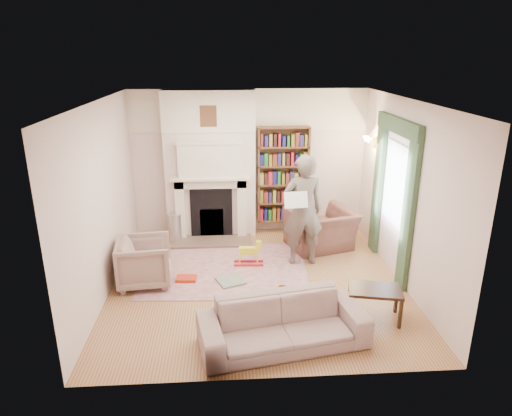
{
  "coord_description": "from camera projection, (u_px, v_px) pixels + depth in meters",
  "views": [
    {
      "loc": [
        -0.44,
        -6.42,
        3.45
      ],
      "look_at": [
        0.0,
        0.25,
        1.15
      ],
      "focal_mm": 32.0,
      "sensor_mm": 36.0,
      "label": 1
    }
  ],
  "objects": [
    {
      "name": "paraffin_heater",
      "position": [
        175.0,
        228.0,
        8.67
      ],
      "size": [
        0.3,
        0.3,
        0.55
      ],
      "primitive_type": "cylinder",
      "rotation": [
        0.0,
        0.0,
        0.3
      ],
      "color": "#B9BAC1",
      "rests_on": "floor"
    },
    {
      "name": "board_game",
      "position": [
        231.0,
        281.0,
        7.18
      ],
      "size": [
        0.51,
        0.51,
        0.03
      ],
      "primitive_type": "cube",
      "rotation": [
        0.0,
        0.0,
        0.38
      ],
      "color": "gold",
      "rests_on": "rug"
    },
    {
      "name": "bookcase",
      "position": [
        283.0,
        175.0,
        8.86
      ],
      "size": [
        1.0,
        0.24,
        1.85
      ],
      "primitive_type": "cube",
      "color": "brown",
      "rests_on": "floor"
    },
    {
      "name": "curtain_left",
      "position": [
        408.0,
        214.0,
        6.67
      ],
      "size": [
        0.07,
        0.32,
        2.4
      ],
      "primitive_type": "cube",
      "color": "#2C432B",
      "rests_on": "floor"
    },
    {
      "name": "comic_annuals",
      "position": [
        276.0,
        291.0,
        6.88
      ],
      "size": [
        0.75,
        0.44,
        0.02
      ],
      "color": "red",
      "rests_on": "rug"
    },
    {
      "name": "fireplace",
      "position": [
        210.0,
        166.0,
        8.64
      ],
      "size": [
        1.7,
        0.58,
        2.8
      ],
      "color": "silver",
      "rests_on": "floor"
    },
    {
      "name": "armchair_reading",
      "position": [
        321.0,
        229.0,
        8.35
      ],
      "size": [
        1.35,
        1.26,
        0.73
      ],
      "primitive_type": "imported",
      "rotation": [
        0.0,
        0.0,
        3.43
      ],
      "color": "#4D3029",
      "rests_on": "floor"
    },
    {
      "name": "ceiling",
      "position": [
        257.0,
        101.0,
        6.29
      ],
      "size": [
        4.5,
        4.5,
        0.0
      ],
      "primitive_type": "plane",
      "rotation": [
        3.14,
        0.0,
        0.0
      ],
      "color": "white",
      "rests_on": "wall_back"
    },
    {
      "name": "floor",
      "position": [
        257.0,
        282.0,
        7.2
      ],
      "size": [
        4.5,
        4.5,
        0.0
      ],
      "primitive_type": "plane",
      "color": "brown",
      "rests_on": "ground"
    },
    {
      "name": "newspaper",
      "position": [
        296.0,
        200.0,
        7.28
      ],
      "size": [
        0.39,
        0.15,
        0.26
      ],
      "primitive_type": "cube",
      "rotation": [
        -0.35,
        0.0,
        0.1
      ],
      "color": "white",
      "rests_on": "man_reading"
    },
    {
      "name": "man_reading",
      "position": [
        303.0,
        210.0,
        7.56
      ],
      "size": [
        0.74,
        0.52,
        1.9
      ],
      "primitive_type": "imported",
      "rotation": [
        0.0,
        0.0,
        3.25
      ],
      "color": "#5F544C",
      "rests_on": "floor"
    },
    {
      "name": "game_box_lid",
      "position": [
        186.0,
        279.0,
        7.23
      ],
      "size": [
        0.33,
        0.23,
        0.05
      ],
      "primitive_type": "cube",
      "rotation": [
        0.0,
        0.0,
        -0.06
      ],
      "color": "red",
      "rests_on": "rug"
    },
    {
      "name": "pelmet",
      "position": [
        399.0,
        125.0,
        6.95
      ],
      "size": [
        0.09,
        1.7,
        0.24
      ],
      "primitive_type": "cube",
      "color": "#2C432B",
      "rests_on": "wall_right"
    },
    {
      "name": "armchair_left",
      "position": [
        145.0,
        262.0,
        7.05
      ],
      "size": [
        0.89,
        0.87,
        0.74
      ],
      "primitive_type": "imported",
      "rotation": [
        0.0,
        0.0,
        1.67
      ],
      "color": "#AA9E8C",
      "rests_on": "floor"
    },
    {
      "name": "rug",
      "position": [
        226.0,
        269.0,
        7.62
      ],
      "size": [
        2.78,
        2.2,
        0.01
      ],
      "primitive_type": "cube",
      "rotation": [
        0.0,
        0.0,
        -0.05
      ],
      "color": "#BFAA90",
      "rests_on": "floor"
    },
    {
      "name": "curtain_right",
      "position": [
        378.0,
        187.0,
        7.99
      ],
      "size": [
        0.07,
        0.32,
        2.4
      ],
      "primitive_type": "cube",
      "color": "#2C432B",
      "rests_on": "floor"
    },
    {
      "name": "wall_left",
      "position": [
        103.0,
        201.0,
        6.61
      ],
      "size": [
        0.0,
        4.5,
        4.5
      ],
      "primitive_type": "plane",
      "rotation": [
        1.57,
        0.0,
        1.57
      ],
      "color": "silver",
      "rests_on": "floor"
    },
    {
      "name": "wall_right",
      "position": [
        405.0,
        195.0,
        6.89
      ],
      "size": [
        0.0,
        4.5,
        4.5
      ],
      "primitive_type": "plane",
      "rotation": [
        1.57,
        0.0,
        -1.57
      ],
      "color": "silver",
      "rests_on": "floor"
    },
    {
      "name": "wall_back",
      "position": [
        249.0,
        163.0,
        8.87
      ],
      "size": [
        4.5,
        0.0,
        4.5
      ],
      "primitive_type": "plane",
      "rotation": [
        1.57,
        0.0,
        0.0
      ],
      "color": "silver",
      "rests_on": "floor"
    },
    {
      "name": "wall_front",
      "position": [
        272.0,
        265.0,
        4.63
      ],
      "size": [
        4.5,
        0.0,
        4.5
      ],
      "primitive_type": "plane",
      "rotation": [
        -1.57,
        0.0,
        0.0
      ],
      "color": "silver",
      "rests_on": "floor"
    },
    {
      "name": "window",
      "position": [
        395.0,
        184.0,
        7.25
      ],
      "size": [
        0.02,
        0.9,
        1.3
      ],
      "primitive_type": "cube",
      "color": "silver",
      "rests_on": "wall_right"
    },
    {
      "name": "wall_sconce",
      "position": [
        365.0,
        143.0,
        8.13
      ],
      "size": [
        0.2,
        0.24,
        0.24
      ],
      "primitive_type": null,
      "color": "gold",
      "rests_on": "wall_right"
    },
    {
      "name": "sofa",
      "position": [
        283.0,
        323.0,
        5.57
      ],
      "size": [
        2.16,
        1.16,
        0.6
      ],
      "primitive_type": "imported",
      "rotation": [
        0.0,
        0.0,
        0.19
      ],
      "color": "#B2A493",
      "rests_on": "floor"
    },
    {
      "name": "rocking_horse",
      "position": [
        249.0,
        253.0,
        7.71
      ],
      "size": [
        0.51,
        0.23,
        0.44
      ],
      "primitive_type": null,
      "rotation": [
        0.0,
        0.0,
        -0.06
      ],
      "color": "yellow",
      "rests_on": "rug"
    },
    {
      "name": "coffee_table",
      "position": [
        374.0,
        303.0,
        6.16
      ],
      "size": [
        0.78,
        0.59,
        0.45
      ],
      "primitive_type": null,
      "rotation": [
        0.0,
        0.0,
        -0.22
      ],
      "color": "black",
      "rests_on": "floor"
    }
  ]
}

